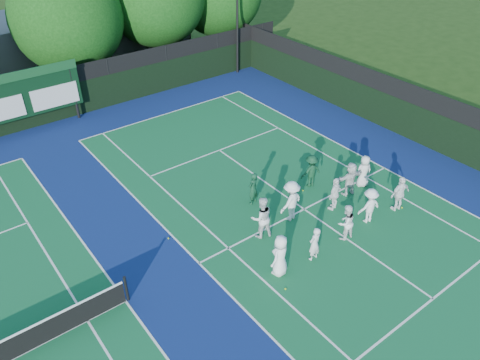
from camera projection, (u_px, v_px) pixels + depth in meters
ground at (321, 221)px, 19.75m from camera, size 120.00×120.00×0.00m
court_apron at (187, 269)px, 17.38m from camera, size 34.00×32.00×0.01m
near_court at (304, 209)px, 20.40m from camera, size 11.05×23.85×0.01m
back_fence at (45, 101)px, 26.48m from camera, size 34.00×0.08×3.00m
divider_fence_right at (432, 124)px, 24.18m from camera, size 0.08×32.00×3.00m
scoreboard at (25, 94)px, 25.23m from camera, size 6.00×0.21×3.55m
clubhouse at (61, 41)px, 33.40m from camera, size 18.00×6.00×4.00m
tree_c at (70, 20)px, 28.80m from camera, size 6.80×6.80×8.11m
tennis_ball_0 at (285, 289)px, 16.54m from camera, size 0.07×0.07×0.07m
tennis_ball_2 at (367, 205)px, 20.62m from camera, size 0.07×0.07×0.07m
tennis_ball_3 at (168, 238)px, 18.78m from camera, size 0.07×0.07×0.07m
tennis_ball_4 at (303, 190)px, 21.53m from camera, size 0.07×0.07×0.07m
tennis_ball_5 at (402, 208)px, 20.46m from camera, size 0.07×0.07×0.07m
player_front_0 at (280, 255)px, 16.77m from camera, size 0.97×0.78×1.72m
player_front_1 at (315, 244)px, 17.46m from camera, size 0.56×0.39×1.48m
player_front_2 at (346, 222)px, 18.43m from camera, size 0.81×0.65×1.59m
player_front_3 at (369, 206)px, 19.30m from camera, size 1.13×0.77×1.61m
player_front_4 at (400, 194)px, 19.95m from camera, size 1.03×0.56×1.67m
player_back_0 at (262, 217)px, 18.47m from camera, size 1.07×0.94×1.85m
player_back_1 at (291, 201)px, 19.36m from camera, size 1.30×0.88×1.86m
player_back_2 at (335, 194)px, 20.02m from camera, size 1.00×0.62×1.58m
player_back_3 at (350, 179)px, 20.92m from camera, size 1.57×0.71×1.64m
player_back_4 at (364, 171)px, 21.49m from camera, size 0.90×0.75×1.58m
coach_left at (253, 189)px, 20.36m from camera, size 0.66×0.53×1.56m
coach_right at (311, 171)px, 21.48m from camera, size 1.12×0.76×1.61m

